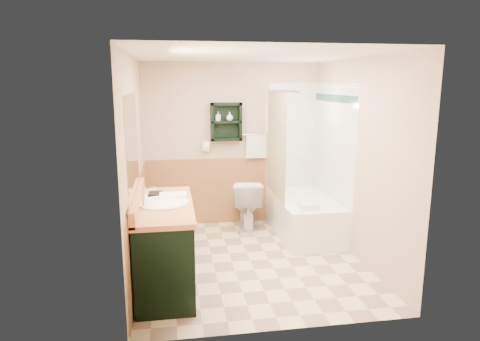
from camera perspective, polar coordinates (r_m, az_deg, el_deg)
name	(u,v)px	position (r m, az deg, el deg)	size (l,w,h in m)	color
floor	(250,260)	(5.27, 1.37, -11.90)	(3.00, 3.00, 0.00)	beige
back_wall	(232,144)	(6.40, -1.08, 3.49)	(2.60, 0.04, 2.40)	beige
left_wall	(133,166)	(4.85, -14.07, 0.55)	(0.04, 3.00, 2.40)	beige
right_wall	(359,160)	(5.32, 15.56, 1.41)	(0.04, 3.00, 2.40)	beige
ceiling	(251,53)	(4.84, 1.51, 15.37)	(2.60, 3.00, 0.04)	white
wainscot_left	(139,227)	(5.03, -13.27, -7.30)	(2.98, 2.98, 1.00)	#B37348
wainscot_back	(232,190)	(6.50, -1.01, -2.67)	(2.58, 2.58, 1.00)	#B37348
mirror_frame	(132,146)	(4.26, -14.18, 3.13)	(1.30, 1.30, 1.00)	olive
mirror_glass	(133,146)	(4.26, -14.12, 3.14)	(1.20, 1.20, 0.90)	white
tile_right	(332,161)	(6.01, 12.17, 1.25)	(1.50, 1.50, 2.10)	white
tile_back	(299,153)	(6.60, 7.83, 2.32)	(0.95, 0.95, 2.10)	white
tile_accent	(334,98)	(5.92, 12.44, 9.38)	(1.50, 1.50, 0.10)	#134231
wall_shelf	(226,122)	(6.23, -1.86, 6.51)	(0.45, 0.15, 0.55)	black
hair_dryer	(206,146)	(6.27, -4.59, 3.28)	(0.10, 0.24, 0.18)	white
towel_bar	(256,135)	(6.37, 2.14, 4.81)	(0.40, 0.06, 0.40)	white
curtain_rod	(280,91)	(5.68, 5.41, 10.52)	(0.03, 0.03, 1.60)	silver
shower_curtain	(276,153)	(5.93, 4.83, 2.32)	(1.05, 1.05, 1.70)	#B8AC8B
vanity	(165,245)	(4.57, -9.98, -9.78)	(0.59, 1.41, 0.90)	black
bathtub	(304,216)	(6.12, 8.59, -6.00)	(0.80, 1.50, 0.53)	white
toilet	(246,204)	(6.27, 0.87, -4.50)	(0.41, 0.74, 0.73)	white
counter_towel	(173,196)	(4.63, -8.91, -3.36)	(0.29, 0.22, 0.04)	white
vanity_book	(148,186)	(4.78, -12.14, -1.99)	(0.15, 0.02, 0.21)	black
tub_towel	(309,206)	(5.51, 9.14, -4.72)	(0.23, 0.19, 0.07)	white
soap_bottle_a	(218,119)	(6.21, -2.91, 6.90)	(0.06, 0.13, 0.06)	white
soap_bottle_b	(230,117)	(6.23, -1.40, 7.10)	(0.10, 0.13, 0.10)	white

